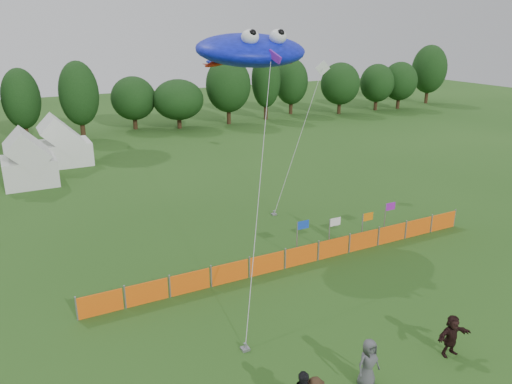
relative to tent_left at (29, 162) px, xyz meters
name	(u,v)px	position (x,y,z in m)	size (l,w,h in m)	color
treeline	(103,97)	(8.87, 15.57, 2.47)	(104.57, 8.78, 8.36)	#382314
tent_left	(29,162)	(0.00, 0.00, 0.00)	(3.84, 3.84, 3.39)	silver
tent_right	(62,146)	(3.02, 4.85, -0.05)	(4.65, 3.72, 3.28)	white
barrier_fence	(301,255)	(11.07, -21.05, -1.21)	(21.90, 0.06, 1.00)	#F25B0D
flag_row	(347,224)	(14.42, -20.37, -0.39)	(6.73, 0.51, 2.03)	gray
spectator_e	(368,363)	(8.20, -29.70, -0.82)	(0.87, 0.57, 1.78)	#494A4E
spectator_f	(452,335)	(12.01, -29.80, -0.89)	(1.52, 0.48, 1.64)	black
stingray_kite	(249,50)	(11.23, -14.88, 8.60)	(9.57, 19.55, 11.51)	#101FEF
small_kite_white	(309,111)	(17.66, -11.35, 4.23)	(7.11, 4.70, 9.22)	white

